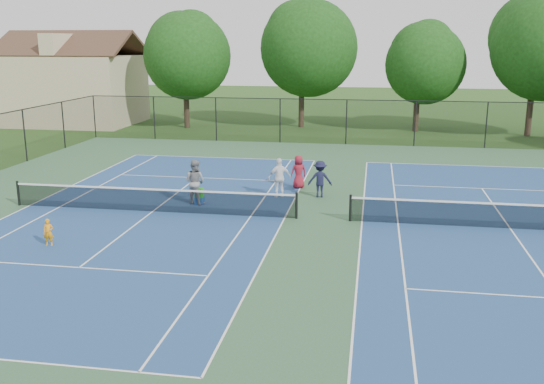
% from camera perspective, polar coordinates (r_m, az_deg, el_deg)
% --- Properties ---
extents(ground, '(140.00, 140.00, 0.00)m').
position_cam_1_polar(ground, '(23.82, 4.82, -2.64)').
color(ground, '#234716').
rests_on(ground, ground).
extents(court_pad, '(36.00, 36.00, 0.01)m').
position_cam_1_polar(court_pad, '(23.82, 4.82, -2.63)').
color(court_pad, '#315837').
rests_on(court_pad, ground).
extents(tennis_court_left, '(12.00, 23.83, 1.07)m').
position_cam_1_polar(tennis_court_left, '(25.30, -11.18, -1.63)').
color(tennis_court_left, navy).
rests_on(tennis_court_left, ground).
extents(tennis_court_right, '(12.00, 23.83, 1.07)m').
position_cam_1_polar(tennis_court_right, '(24.28, 21.54, -3.03)').
color(tennis_court_right, navy).
rests_on(tennis_court_right, ground).
extents(perimeter_fence, '(36.08, 36.08, 3.02)m').
position_cam_1_polar(perimeter_fence, '(23.41, 4.90, 1.12)').
color(perimeter_fence, black).
rests_on(perimeter_fence, ground).
extents(tree_back_a, '(6.80, 6.80, 9.15)m').
position_cam_1_polar(tree_back_a, '(49.04, -8.23, 13.02)').
color(tree_back_a, '#2D2116').
rests_on(tree_back_a, ground).
extents(tree_back_b, '(7.60, 7.60, 10.03)m').
position_cam_1_polar(tree_back_b, '(49.09, 2.85, 13.80)').
color(tree_back_b, '#2D2116').
rests_on(tree_back_b, ground).
extents(tree_back_c, '(6.00, 6.00, 8.40)m').
position_cam_1_polar(tree_back_c, '(47.87, 13.69, 12.08)').
color(tree_back_c, '#2D2116').
rests_on(tree_back_c, ground).
extents(tree_back_d, '(7.80, 7.80, 10.37)m').
position_cam_1_polar(tree_back_d, '(48.07, 23.66, 12.94)').
color(tree_back_d, '#2D2116').
rests_on(tree_back_d, ground).
extents(clapboard_house, '(10.80, 8.10, 7.65)m').
position_cam_1_polar(clapboard_house, '(53.93, -18.10, 9.43)').
color(clapboard_house, tan).
rests_on(clapboard_house, ground).
extents(child_player, '(0.39, 0.30, 0.94)m').
position_cam_1_polar(child_player, '(22.06, -20.30, -3.58)').
color(child_player, orange).
rests_on(child_player, ground).
extents(instructor, '(1.10, 0.96, 1.93)m').
position_cam_1_polar(instructor, '(26.07, -7.27, 0.96)').
color(instructor, gray).
rests_on(instructor, ground).
extents(bystander_a, '(1.13, 0.82, 1.77)m').
position_cam_1_polar(bystander_a, '(27.00, 0.72, 1.36)').
color(bystander_a, white).
rests_on(bystander_a, ground).
extents(bystander_b, '(1.12, 0.71, 1.65)m').
position_cam_1_polar(bystander_b, '(27.08, 4.54, 1.22)').
color(bystander_b, '#161732').
rests_on(bystander_b, ground).
extents(bystander_c, '(0.92, 0.81, 1.57)m').
position_cam_1_polar(bystander_c, '(28.68, 2.51, 1.90)').
color(bystander_c, maroon).
rests_on(bystander_c, ground).
extents(ball_crate, '(0.38, 0.37, 0.31)m').
position_cam_1_polar(ball_crate, '(26.11, -6.83, -0.83)').
color(ball_crate, '#16469B').
rests_on(ball_crate, ground).
extents(ball_hopper, '(0.36, 0.31, 0.41)m').
position_cam_1_polar(ball_hopper, '(26.02, -6.86, -0.07)').
color(ball_hopper, '#1C9F1D').
rests_on(ball_hopper, ball_crate).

